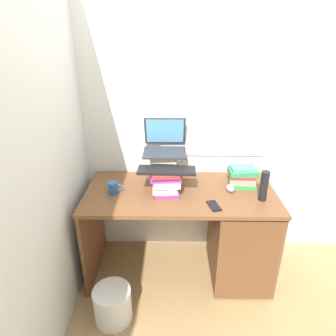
% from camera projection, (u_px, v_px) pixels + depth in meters
% --- Properties ---
extents(ground_plane, '(6.00, 6.00, 0.00)m').
position_uv_depth(ground_plane, '(179.00, 269.00, 2.57)').
color(ground_plane, '#9E7A4C').
extents(wall_back, '(6.00, 0.06, 2.60)m').
position_uv_depth(wall_back, '(181.00, 110.00, 2.38)').
color(wall_back, silver).
rests_on(wall_back, ground).
extents(wall_left, '(0.05, 6.00, 2.60)m').
position_uv_depth(wall_left, '(64.00, 123.00, 2.04)').
color(wall_left, silver).
rests_on(wall_left, ground).
extents(desk, '(1.44, 0.69, 0.77)m').
position_uv_depth(desk, '(226.00, 231.00, 2.37)').
color(desk, brown).
rests_on(desk, ground).
extents(book_stack_tall, '(0.23, 0.20, 0.25)m').
position_uv_depth(book_stack_tall, '(165.00, 169.00, 2.33)').
color(book_stack_tall, '#8C338C').
rests_on(book_stack_tall, desk).
extents(book_stack_keyboard_riser, '(0.23, 0.19, 0.18)m').
position_uv_depth(book_stack_keyboard_riser, '(166.00, 182.00, 2.18)').
color(book_stack_keyboard_riser, '#8C338C').
rests_on(book_stack_keyboard_riser, desk).
extents(book_stack_side, '(0.22, 0.19, 0.16)m').
position_uv_depth(book_stack_side, '(242.00, 177.00, 2.31)').
color(book_stack_side, '#338C4C').
rests_on(book_stack_side, desk).
extents(laptop, '(0.33, 0.32, 0.25)m').
position_uv_depth(laptop, '(165.00, 143.00, 2.31)').
color(laptop, '#2D2D33').
rests_on(laptop, book_stack_tall).
extents(keyboard, '(0.42, 0.15, 0.02)m').
position_uv_depth(keyboard, '(167.00, 170.00, 2.14)').
color(keyboard, black).
rests_on(keyboard, book_stack_keyboard_riser).
extents(computer_mouse, '(0.06, 0.10, 0.04)m').
position_uv_depth(computer_mouse, '(230.00, 188.00, 2.26)').
color(computer_mouse, '#A5A8AD').
rests_on(computer_mouse, desk).
extents(mug, '(0.11, 0.07, 0.09)m').
position_uv_depth(mug, '(113.00, 188.00, 2.21)').
color(mug, '#265999').
rests_on(mug, desk).
extents(water_bottle, '(0.06, 0.06, 0.22)m').
position_uv_depth(water_bottle, '(264.00, 186.00, 2.09)').
color(water_bottle, black).
rests_on(water_bottle, desk).
extents(cell_phone, '(0.10, 0.15, 0.01)m').
position_uv_depth(cell_phone, '(214.00, 206.00, 2.05)').
color(cell_phone, black).
rests_on(cell_phone, desk).
extents(wastebasket, '(0.26, 0.26, 0.26)m').
position_uv_depth(wastebasket, '(113.00, 304.00, 2.08)').
color(wastebasket, silver).
rests_on(wastebasket, ground).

